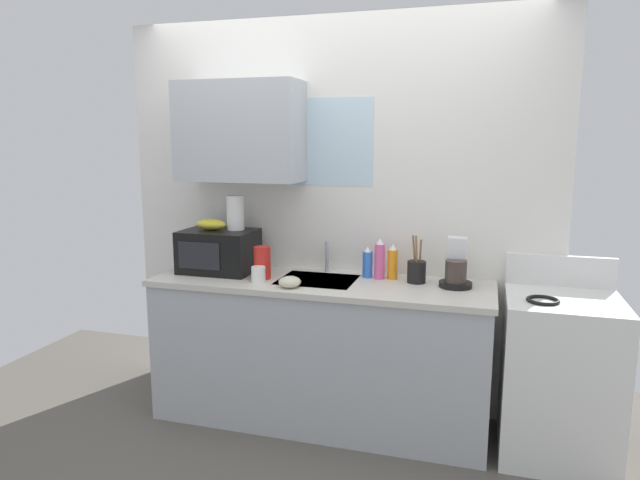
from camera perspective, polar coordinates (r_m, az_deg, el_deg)
kitchen_wall_assembly at (r=3.68m, az=-0.15°, el=3.99°), size 2.83×0.42×2.50m
counter_unit at (r=3.57m, az=-0.01°, el=-10.99°), size 2.06×0.63×0.90m
sink_faucet at (r=3.64m, az=0.73°, el=-1.67°), size 0.03×0.03×0.20m
stove_range at (r=3.47m, az=22.91°, el=-12.48°), size 0.60×0.60×1.08m
microwave at (r=3.70m, az=-10.15°, el=-1.09°), size 0.46×0.35×0.27m
banana_bunch at (r=3.69m, az=-10.91°, el=1.55°), size 0.20×0.11×0.07m
paper_towel_roll at (r=3.66m, az=-8.50°, el=2.73°), size 0.11×0.11×0.22m
coffee_maker at (r=3.38m, az=13.56°, el=-2.79°), size 0.19×0.21×0.28m
dish_soap_bottle_blue at (r=3.50m, az=4.80°, el=-2.31°), size 0.06×0.06×0.20m
dish_soap_bottle_pink at (r=3.47m, az=6.02°, el=-1.99°), size 0.06×0.06×0.25m
dish_soap_bottle_orange at (r=3.48m, az=7.32°, el=-2.28°), size 0.06×0.06×0.22m
cereal_canister at (r=3.48m, az=-5.84°, el=-2.28°), size 0.10×0.10×0.20m
mug_white at (r=3.40m, az=-6.22°, el=-3.47°), size 0.08×0.08×0.09m
utensil_crock at (r=3.42m, az=9.69°, el=-3.09°), size 0.11×0.11×0.29m
small_bowl at (r=3.28m, az=-3.06°, el=-4.23°), size 0.13×0.13×0.06m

